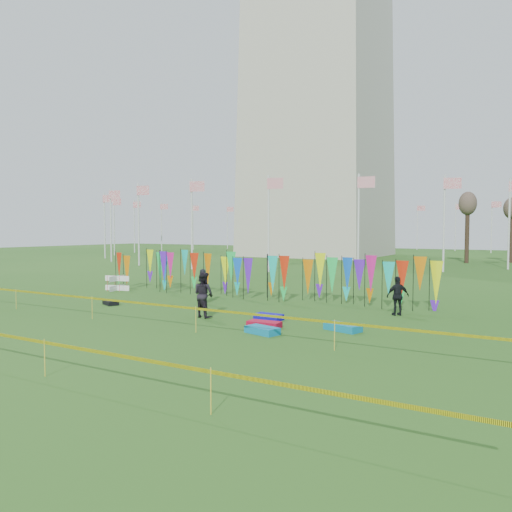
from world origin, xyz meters
The scene contains 13 objects.
ground centered at (0.00, 0.00, 0.00)m, with size 160.00×160.00×0.00m, color #204A14.
flagpole_ring centered at (-14.00, 48.00, 4.00)m, with size 57.40×56.16×8.00m.
banner_row centered at (0.28, 6.64, 1.34)m, with size 18.64×0.64×2.22m.
caution_tape_near centered at (-0.22, -1.77, 0.78)m, with size 26.00×0.02×0.90m.
box_kite centered at (-8.00, 5.29, 0.44)m, with size 0.79×0.79×0.88m.
person_left centered at (-0.88, 3.92, 0.82)m, with size 0.60×0.44×1.64m, color black.
person_mid centered at (1.48, 0.76, 0.91)m, with size 0.89×0.55×1.83m, color black.
person_right centered at (8.05, 5.12, 0.80)m, with size 0.94×0.53×1.60m, color black.
kite_bag_turquoise centered at (5.06, -0.78, 0.12)m, with size 1.17×0.58×0.23m, color #0B7EB2.
kite_bag_blue centered at (3.98, 1.61, 0.11)m, with size 1.08×0.57×0.23m, color #0F0BB8.
kite_bag_red centered at (4.57, 0.21, 0.11)m, with size 1.19×0.55×0.22m, color #AC0B2A.
kite_bag_black centered at (-4.25, 1.26, 0.10)m, with size 0.85×0.49×0.20m, color black.
kite_bag_teal centered at (7.22, 1.06, 0.12)m, with size 1.26×0.60×0.24m, color #0B7AA3.
Camera 1 is at (13.29, -15.21, 3.49)m, focal length 35.00 mm.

